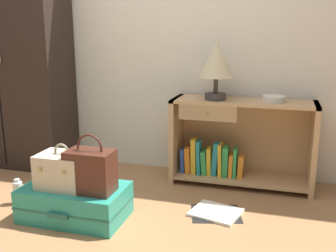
% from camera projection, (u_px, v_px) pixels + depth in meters
% --- Properties ---
extents(ground_plane, '(9.00, 9.00, 0.00)m').
position_uv_depth(ground_plane, '(85.00, 247.00, 2.26)').
color(ground_plane, '#9E7047').
extents(back_wall, '(6.40, 0.10, 2.60)m').
position_uv_depth(back_wall, '(160.00, 22.00, 3.36)').
color(back_wall, silver).
rests_on(back_wall, ground_plane).
extents(wardrobe, '(0.99, 0.47, 2.02)m').
position_uv_depth(wardrobe, '(13.00, 55.00, 3.50)').
color(wardrobe, black).
rests_on(wardrobe, ground_plane).
extents(bookshelf, '(1.13, 0.38, 0.70)m').
position_uv_depth(bookshelf, '(236.00, 143.00, 3.16)').
color(bookshelf, tan).
rests_on(bookshelf, ground_plane).
extents(table_lamp, '(0.28, 0.28, 0.45)m').
position_uv_depth(table_lamp, '(216.00, 62.00, 3.01)').
color(table_lamp, '#3D3838').
rests_on(table_lamp, bookshelf).
extents(bowl, '(0.17, 0.17, 0.05)m').
position_uv_depth(bowl, '(274.00, 99.00, 2.98)').
color(bowl, silver).
rests_on(bowl, bookshelf).
extents(suitcase_large, '(0.69, 0.43, 0.22)m').
position_uv_depth(suitcase_large, '(75.00, 202.00, 2.60)').
color(suitcase_large, teal).
rests_on(suitcase_large, ground_plane).
extents(train_case, '(0.31, 0.25, 0.30)m').
position_uv_depth(train_case, '(63.00, 170.00, 2.54)').
color(train_case, beige).
rests_on(train_case, suitcase_large).
extents(handbag, '(0.30, 0.19, 0.38)m').
position_uv_depth(handbag, '(91.00, 171.00, 2.46)').
color(handbag, '#472319').
rests_on(handbag, suitcase_large).
extents(bottle, '(0.07, 0.07, 0.19)m').
position_uv_depth(bottle, '(18.00, 193.00, 2.81)').
color(bottle, white).
rests_on(bottle, ground_plane).
extents(open_book_on_floor, '(0.40, 0.36, 0.02)m').
position_uv_depth(open_book_on_floor, '(216.00, 213.00, 2.67)').
color(open_book_on_floor, white).
rests_on(open_book_on_floor, ground_plane).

